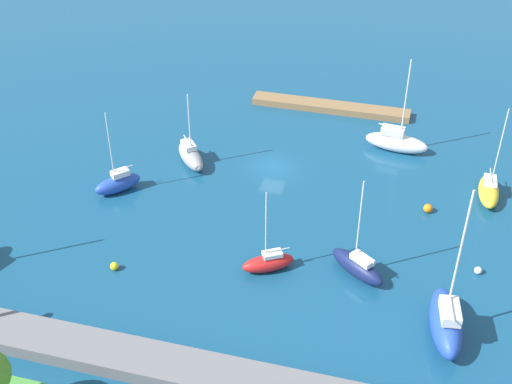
{
  "coord_description": "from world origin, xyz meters",
  "views": [
    {
      "loc": [
        -13.71,
        58.71,
        39.28
      ],
      "look_at": [
        0.0,
        6.97,
        1.5
      ],
      "focal_mm": 47.53,
      "sensor_mm": 36.0,
      "label": 1
    }
  ],
  "objects_px": {
    "sailboat_white_outer_mooring": "(396,141)",
    "mooring_buoy_yellow": "(114,266)",
    "sailboat_yellow_east_end": "(489,191)",
    "pier_dock": "(330,107)",
    "sailboat_red_inner_mooring": "(268,262)",
    "sailboat_blue_lone_north": "(118,183)",
    "sailboat_navy_far_south": "(357,266)",
    "sailboat_gray_mid_basin": "(191,156)",
    "mooring_buoy_white": "(478,270)",
    "mooring_buoy_orange": "(428,208)",
    "sailboat_blue_west_end": "(446,321)"
  },
  "relations": [
    {
      "from": "sailboat_blue_west_end",
      "to": "sailboat_red_inner_mooring",
      "type": "xyz_separation_m",
      "value": [
        14.9,
        -3.87,
        -0.67
      ]
    },
    {
      "from": "sailboat_white_outer_mooring",
      "to": "sailboat_blue_lone_north",
      "type": "relative_size",
      "value": 1.2
    },
    {
      "from": "mooring_buoy_orange",
      "to": "sailboat_navy_far_south",
      "type": "bearing_deg",
      "value": 63.25
    },
    {
      "from": "sailboat_yellow_east_end",
      "to": "mooring_buoy_yellow",
      "type": "bearing_deg",
      "value": -59.73
    },
    {
      "from": "sailboat_red_inner_mooring",
      "to": "sailboat_navy_far_south",
      "type": "height_order",
      "value": "sailboat_navy_far_south"
    },
    {
      "from": "sailboat_yellow_east_end",
      "to": "mooring_buoy_yellow",
      "type": "relative_size",
      "value": 13.7
    },
    {
      "from": "sailboat_blue_west_end",
      "to": "sailboat_blue_lone_north",
      "type": "height_order",
      "value": "sailboat_blue_west_end"
    },
    {
      "from": "sailboat_blue_west_end",
      "to": "mooring_buoy_white",
      "type": "relative_size",
      "value": 20.33
    },
    {
      "from": "sailboat_red_inner_mooring",
      "to": "sailboat_blue_west_end",
      "type": "bearing_deg",
      "value": 134.81
    },
    {
      "from": "sailboat_white_outer_mooring",
      "to": "mooring_buoy_yellow",
      "type": "height_order",
      "value": "sailboat_white_outer_mooring"
    },
    {
      "from": "sailboat_blue_west_end",
      "to": "mooring_buoy_yellow",
      "type": "xyz_separation_m",
      "value": [
        27.77,
        -0.47,
        -1.12
      ]
    },
    {
      "from": "pier_dock",
      "to": "sailboat_gray_mid_basin",
      "type": "bearing_deg",
      "value": 51.77
    },
    {
      "from": "sailboat_white_outer_mooring",
      "to": "sailboat_gray_mid_basin",
      "type": "distance_m",
      "value": 22.47
    },
    {
      "from": "sailboat_navy_far_south",
      "to": "sailboat_blue_lone_north",
      "type": "xyz_separation_m",
      "value": [
        24.9,
        -6.3,
        -0.01
      ]
    },
    {
      "from": "mooring_buoy_white",
      "to": "pier_dock",
      "type": "bearing_deg",
      "value": -56.34
    },
    {
      "from": "sailboat_red_inner_mooring",
      "to": "sailboat_blue_lone_north",
      "type": "height_order",
      "value": "sailboat_blue_lone_north"
    },
    {
      "from": "sailboat_white_outer_mooring",
      "to": "mooring_buoy_orange",
      "type": "xyz_separation_m",
      "value": [
        -4.08,
        10.64,
        -0.7
      ]
    },
    {
      "from": "sailboat_yellow_east_end",
      "to": "sailboat_red_inner_mooring",
      "type": "bearing_deg",
      "value": -50.64
    },
    {
      "from": "pier_dock",
      "to": "sailboat_yellow_east_end",
      "type": "bearing_deg",
      "value": 142.13
    },
    {
      "from": "pier_dock",
      "to": "sailboat_blue_lone_north",
      "type": "xyz_separation_m",
      "value": [
        17.69,
        22.42,
        0.56
      ]
    },
    {
      "from": "sailboat_blue_west_end",
      "to": "mooring_buoy_white",
      "type": "xyz_separation_m",
      "value": [
        -2.61,
        -8.01,
        -1.16
      ]
    },
    {
      "from": "sailboat_yellow_east_end",
      "to": "mooring_buoy_orange",
      "type": "distance_m",
      "value": 6.84
    },
    {
      "from": "sailboat_yellow_east_end",
      "to": "mooring_buoy_orange",
      "type": "bearing_deg",
      "value": -56.65
    },
    {
      "from": "sailboat_blue_west_end",
      "to": "pier_dock",
      "type": "bearing_deg",
      "value": 15.21
    },
    {
      "from": "sailboat_red_inner_mooring",
      "to": "sailboat_gray_mid_basin",
      "type": "distance_m",
      "value": 18.76
    },
    {
      "from": "sailboat_white_outer_mooring",
      "to": "sailboat_navy_far_south",
      "type": "bearing_deg",
      "value": -86.82
    },
    {
      "from": "pier_dock",
      "to": "sailboat_navy_far_south",
      "type": "height_order",
      "value": "sailboat_navy_far_south"
    },
    {
      "from": "sailboat_blue_west_end",
      "to": "mooring_buoy_yellow",
      "type": "bearing_deg",
      "value": 80.9
    },
    {
      "from": "pier_dock",
      "to": "sailboat_red_inner_mooring",
      "type": "height_order",
      "value": "sailboat_red_inner_mooring"
    },
    {
      "from": "sailboat_red_inner_mooring",
      "to": "sailboat_yellow_east_end",
      "type": "xyz_separation_m",
      "value": [
        -18.47,
        -15.89,
        0.08
      ]
    },
    {
      "from": "sailboat_gray_mid_basin",
      "to": "mooring_buoy_orange",
      "type": "bearing_deg",
      "value": 45.27
    },
    {
      "from": "sailboat_blue_lone_north",
      "to": "mooring_buoy_white",
      "type": "relative_size",
      "value": 13.62
    },
    {
      "from": "sailboat_navy_far_south",
      "to": "mooring_buoy_yellow",
      "type": "distance_m",
      "value": 20.89
    },
    {
      "from": "mooring_buoy_yellow",
      "to": "sailboat_gray_mid_basin",
      "type": "bearing_deg",
      "value": -92.46
    },
    {
      "from": "mooring_buoy_orange",
      "to": "sailboat_white_outer_mooring",
      "type": "bearing_deg",
      "value": -69.02
    },
    {
      "from": "pier_dock",
      "to": "mooring_buoy_orange",
      "type": "bearing_deg",
      "value": 124.91
    },
    {
      "from": "sailboat_white_outer_mooring",
      "to": "sailboat_yellow_east_end",
      "type": "height_order",
      "value": "sailboat_white_outer_mooring"
    },
    {
      "from": "sailboat_navy_far_south",
      "to": "sailboat_gray_mid_basin",
      "type": "xyz_separation_m",
      "value": [
        19.57,
        -13.01,
        0.02
      ]
    },
    {
      "from": "sailboat_yellow_east_end",
      "to": "mooring_buoy_yellow",
      "type": "xyz_separation_m",
      "value": [
        31.33,
        19.29,
        -0.53
      ]
    },
    {
      "from": "sailboat_white_outer_mooring",
      "to": "sailboat_yellow_east_end",
      "type": "xyz_separation_m",
      "value": [
        -9.69,
        6.75,
        -0.24
      ]
    },
    {
      "from": "sailboat_white_outer_mooring",
      "to": "mooring_buoy_orange",
      "type": "height_order",
      "value": "sailboat_white_outer_mooring"
    },
    {
      "from": "mooring_buoy_yellow",
      "to": "sailboat_red_inner_mooring",
      "type": "bearing_deg",
      "value": -165.19
    },
    {
      "from": "sailboat_gray_mid_basin",
      "to": "mooring_buoy_white",
      "type": "height_order",
      "value": "sailboat_gray_mid_basin"
    },
    {
      "from": "pier_dock",
      "to": "sailboat_navy_far_south",
      "type": "xyz_separation_m",
      "value": [
        -7.2,
        28.72,
        0.57
      ]
    },
    {
      "from": "mooring_buoy_yellow",
      "to": "mooring_buoy_white",
      "type": "height_order",
      "value": "mooring_buoy_yellow"
    },
    {
      "from": "pier_dock",
      "to": "mooring_buoy_white",
      "type": "relative_size",
      "value": 28.89
    },
    {
      "from": "mooring_buoy_white",
      "to": "mooring_buoy_orange",
      "type": "bearing_deg",
      "value": -59.35
    },
    {
      "from": "sailboat_white_outer_mooring",
      "to": "sailboat_red_inner_mooring",
      "type": "xyz_separation_m",
      "value": [
        8.78,
        22.64,
        -0.32
      ]
    },
    {
      "from": "sailboat_blue_west_end",
      "to": "sailboat_navy_far_south",
      "type": "height_order",
      "value": "sailboat_blue_west_end"
    },
    {
      "from": "sailboat_blue_west_end",
      "to": "sailboat_yellow_east_end",
      "type": "distance_m",
      "value": 20.09
    }
  ]
}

